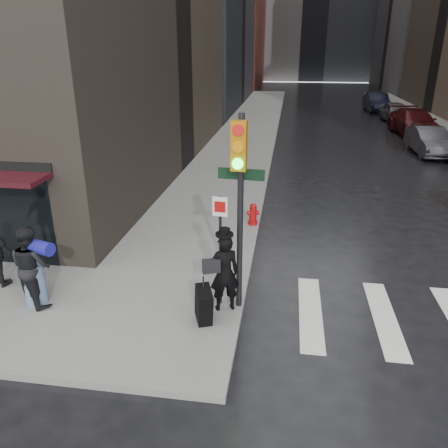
{
  "coord_description": "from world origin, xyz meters",
  "views": [
    {
      "loc": [
        2.8,
        -7.52,
        5.52
      ],
      "look_at": [
        1.28,
        2.73,
        1.3
      ],
      "focal_mm": 35.0,
      "sensor_mm": 36.0,
      "label": 1
    }
  ],
  "objects_px": {
    "traffic_light": "(238,190)",
    "fire_hydrant": "(253,215)",
    "parked_car_3": "(414,123)",
    "parked_car_5": "(377,103)",
    "parked_car_2": "(429,141)",
    "parked_car_4": "(396,112)",
    "man_jeans": "(32,266)",
    "man_overcoat": "(220,278)"
  },
  "relations": [
    {
      "from": "parked_car_4",
      "to": "parked_car_5",
      "type": "relative_size",
      "value": 0.9
    },
    {
      "from": "traffic_light",
      "to": "man_overcoat",
      "type": "bearing_deg",
      "value": -142.54
    },
    {
      "from": "man_overcoat",
      "to": "fire_hydrant",
      "type": "distance_m",
      "value": 5.18
    },
    {
      "from": "fire_hydrant",
      "to": "man_overcoat",
      "type": "bearing_deg",
      "value": -93.04
    },
    {
      "from": "fire_hydrant",
      "to": "parked_car_3",
      "type": "xyz_separation_m",
      "value": [
        9.26,
        17.86,
        0.37
      ]
    },
    {
      "from": "traffic_light",
      "to": "fire_hydrant",
      "type": "bearing_deg",
      "value": 95.06
    },
    {
      "from": "man_jeans",
      "to": "parked_car_4",
      "type": "height_order",
      "value": "man_jeans"
    },
    {
      "from": "parked_car_2",
      "to": "man_overcoat",
      "type": "bearing_deg",
      "value": -119.07
    },
    {
      "from": "man_jeans",
      "to": "parked_car_3",
      "type": "xyz_separation_m",
      "value": [
        13.66,
        23.27,
        -0.24
      ]
    },
    {
      "from": "man_overcoat",
      "to": "fire_hydrant",
      "type": "bearing_deg",
      "value": -114.14
    },
    {
      "from": "parked_car_5",
      "to": "fire_hydrant",
      "type": "bearing_deg",
      "value": -108.05
    },
    {
      "from": "parked_car_3",
      "to": "parked_car_5",
      "type": "distance_m",
      "value": 11.59
    },
    {
      "from": "parked_car_5",
      "to": "traffic_light",
      "type": "bearing_deg",
      "value": -105.68
    },
    {
      "from": "traffic_light",
      "to": "parked_car_5",
      "type": "distance_m",
      "value": 35.53
    },
    {
      "from": "man_jeans",
      "to": "traffic_light",
      "type": "bearing_deg",
      "value": -145.2
    },
    {
      "from": "fire_hydrant",
      "to": "parked_car_2",
      "type": "xyz_separation_m",
      "value": [
        8.64,
        12.07,
        0.26
      ]
    },
    {
      "from": "parked_car_2",
      "to": "parked_car_3",
      "type": "bearing_deg",
      "value": 82.26
    },
    {
      "from": "fire_hydrant",
      "to": "parked_car_4",
      "type": "relative_size",
      "value": 0.16
    },
    {
      "from": "parked_car_4",
      "to": "parked_car_3",
      "type": "bearing_deg",
      "value": -93.56
    },
    {
      "from": "man_jeans",
      "to": "parked_car_4",
      "type": "xyz_separation_m",
      "value": [
        13.68,
        29.06,
        -0.32
      ]
    },
    {
      "from": "parked_car_4",
      "to": "parked_car_5",
      "type": "xyz_separation_m",
      "value": [
        -0.48,
        5.79,
        0.05
      ]
    },
    {
      "from": "parked_car_2",
      "to": "parked_car_3",
      "type": "xyz_separation_m",
      "value": [
        0.61,
        5.79,
        0.11
      ]
    },
    {
      "from": "man_overcoat",
      "to": "parked_car_5",
      "type": "distance_m",
      "value": 35.76
    },
    {
      "from": "parked_car_3",
      "to": "traffic_light",
      "type": "bearing_deg",
      "value": -115.96
    },
    {
      "from": "man_overcoat",
      "to": "parked_car_5",
      "type": "relative_size",
      "value": 0.4
    },
    {
      "from": "man_jeans",
      "to": "parked_car_5",
      "type": "xyz_separation_m",
      "value": [
        13.2,
        34.85,
        -0.27
      ]
    },
    {
      "from": "parked_car_4",
      "to": "man_overcoat",
      "type": "bearing_deg",
      "value": -111.74
    },
    {
      "from": "man_overcoat",
      "to": "man_jeans",
      "type": "xyz_separation_m",
      "value": [
        -4.13,
        -0.25,
        0.11
      ]
    },
    {
      "from": "man_jeans",
      "to": "parked_car_2",
      "type": "distance_m",
      "value": 21.81
    },
    {
      "from": "man_overcoat",
      "to": "man_jeans",
      "type": "bearing_deg",
      "value": -17.58
    },
    {
      "from": "fire_hydrant",
      "to": "parked_car_5",
      "type": "height_order",
      "value": "parked_car_5"
    },
    {
      "from": "man_jeans",
      "to": "parked_car_2",
      "type": "relative_size",
      "value": 0.42
    },
    {
      "from": "traffic_light",
      "to": "fire_hydrant",
      "type": "height_order",
      "value": "traffic_light"
    },
    {
      "from": "parked_car_3",
      "to": "parked_car_4",
      "type": "height_order",
      "value": "parked_car_3"
    },
    {
      "from": "man_jeans",
      "to": "parked_car_5",
      "type": "relative_size",
      "value": 0.38
    },
    {
      "from": "traffic_light",
      "to": "parked_car_2",
      "type": "xyz_separation_m",
      "value": [
        8.59,
        17.01,
        -2.14
      ]
    },
    {
      "from": "fire_hydrant",
      "to": "parked_car_3",
      "type": "height_order",
      "value": "parked_car_3"
    },
    {
      "from": "fire_hydrant",
      "to": "parked_car_2",
      "type": "relative_size",
      "value": 0.16
    },
    {
      "from": "man_jeans",
      "to": "parked_car_2",
      "type": "bearing_deg",
      "value": -97.94
    },
    {
      "from": "man_overcoat",
      "to": "parked_car_4",
      "type": "distance_m",
      "value": 30.34
    },
    {
      "from": "man_overcoat",
      "to": "man_jeans",
      "type": "distance_m",
      "value": 4.14
    },
    {
      "from": "fire_hydrant",
      "to": "parked_car_5",
      "type": "distance_m",
      "value": 30.73
    }
  ]
}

